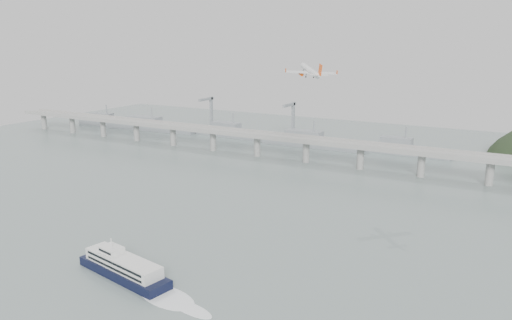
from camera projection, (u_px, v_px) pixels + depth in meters
The scene contains 5 objects.
ground at pixel (205, 247), 263.70m from camera, with size 900.00×900.00×0.00m, color slate.
bridge at pixel (337, 146), 429.69m from camera, with size 800.00×22.00×23.90m.
distant_fleet at pixel (227, 132), 560.89m from camera, with size 453.00×60.90×40.00m.
ferry at pixel (124, 267), 230.13m from camera, with size 88.03×27.21×16.71m.
airliner at pixel (311, 71), 318.50m from camera, with size 30.23×31.64×10.13m.
Camera 1 is at (143.59, -200.98, 106.71)m, focal length 35.00 mm.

